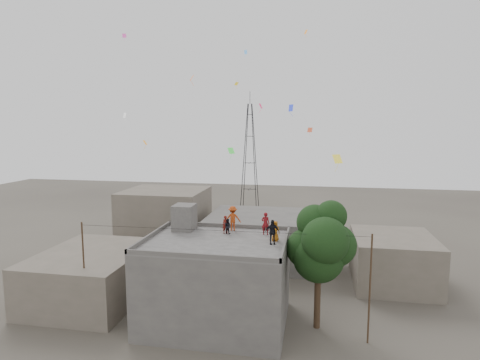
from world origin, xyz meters
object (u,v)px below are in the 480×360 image
object	(u,v)px
tree	(321,244)
person_dark_adult	(272,232)
person_red_adult	(266,224)
transmission_tower	(250,157)
stair_head_box	(184,217)

from	to	relation	value
tree	person_dark_adult	world-z (taller)	tree
tree	person_red_adult	bearing A→B (deg)	157.35
person_red_adult	transmission_tower	bearing A→B (deg)	-77.12
stair_head_box	tree	size ratio (longest dim) A/B	0.22
person_red_adult	person_dark_adult	bearing A→B (deg)	109.49
transmission_tower	person_red_adult	bearing A→B (deg)	-79.09
person_red_adult	person_dark_adult	distance (m)	2.50
transmission_tower	person_red_adult	xyz separation A→B (m)	(7.27, -37.69, -2.12)
person_red_adult	stair_head_box	bearing A→B (deg)	-0.63
stair_head_box	transmission_tower	distance (m)	37.46
transmission_tower	person_red_adult	size ratio (longest dim) A/B	11.74
stair_head_box	tree	world-z (taller)	tree
transmission_tower	person_red_adult	distance (m)	38.45
tree	transmission_tower	distance (m)	41.12
stair_head_box	person_red_adult	bearing A→B (deg)	-2.60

